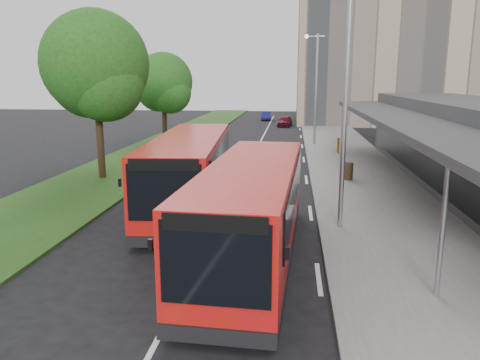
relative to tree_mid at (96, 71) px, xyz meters
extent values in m
plane|color=black|center=(7.01, -9.05, -5.35)|extent=(120.00, 120.00, 0.00)
cube|color=slate|center=(13.01, 10.95, -5.27)|extent=(5.00, 80.00, 0.15)
cube|color=#1F4416|center=(0.01, 10.95, -5.30)|extent=(5.00, 80.00, 0.10)
cube|color=silver|center=(7.01, 5.95, -5.34)|extent=(0.12, 70.00, 0.01)
cube|color=silver|center=(10.31, -11.05, -5.34)|extent=(0.12, 2.00, 0.01)
cube|color=silver|center=(10.31, -5.05, -5.34)|extent=(0.12, 2.00, 0.01)
cube|color=silver|center=(10.31, 0.95, -5.34)|extent=(0.12, 2.00, 0.01)
cube|color=silver|center=(10.31, 6.95, -5.34)|extent=(0.12, 2.00, 0.01)
cube|color=silver|center=(10.31, 12.95, -5.34)|extent=(0.12, 2.00, 0.01)
cube|color=silver|center=(10.31, 18.95, -5.34)|extent=(0.12, 2.00, 0.01)
cube|color=silver|center=(10.31, 24.95, -5.34)|extent=(0.12, 2.00, 0.01)
cube|color=silver|center=(10.31, 30.95, -5.34)|extent=(0.12, 2.00, 0.01)
cube|color=silver|center=(10.31, 36.95, -5.34)|extent=(0.12, 2.00, 0.01)
cube|color=tan|center=(21.01, 32.95, 3.65)|extent=(22.00, 12.00, 18.00)
cube|color=black|center=(15.49, -1.05, -3.75)|extent=(0.06, 24.00, 2.20)
cube|color=#333235|center=(14.21, -1.05, -2.05)|extent=(2.80, 26.00, 0.25)
cylinder|color=gray|center=(12.91, -12.05, -3.70)|extent=(0.12, 0.12, 3.30)
cylinder|color=gray|center=(12.91, 9.95, -3.70)|extent=(0.12, 0.12, 3.30)
cylinder|color=#332314|center=(0.01, -0.05, -3.32)|extent=(0.36, 0.36, 4.05)
sphere|color=#1B4A13|center=(0.01, -0.05, 0.36)|extent=(5.15, 5.15, 5.15)
sphere|color=#1B4A13|center=(0.61, -0.45, -0.56)|extent=(3.68, 3.68, 3.68)
sphere|color=#1B4A13|center=(-0.49, 0.45, -0.29)|extent=(4.05, 4.05, 4.05)
cylinder|color=#332314|center=(0.01, 11.95, -3.66)|extent=(0.36, 0.36, 3.38)
sphere|color=#1B4A13|center=(0.01, 11.95, -0.59)|extent=(4.30, 4.30, 4.30)
sphere|color=#1B4A13|center=(0.61, 11.55, -1.36)|extent=(3.07, 3.07, 3.07)
sphere|color=#1B4A13|center=(-0.49, 12.45, -1.13)|extent=(3.38, 3.38, 3.38)
cylinder|color=gray|center=(11.21, -7.05, -1.20)|extent=(0.16, 0.16, 8.00)
cylinder|color=gray|center=(11.21, 12.95, -1.20)|extent=(0.16, 0.16, 8.00)
cylinder|color=gray|center=(11.01, 12.95, 2.60)|extent=(1.40, 0.10, 0.10)
sphere|color=silver|center=(10.41, 12.95, 2.60)|extent=(0.28, 0.28, 0.28)
cube|color=red|center=(8.48, -9.87, -3.83)|extent=(2.75, 9.63, 2.41)
cube|color=black|center=(8.48, -9.87, -5.00)|extent=(2.77, 9.65, 0.27)
cube|color=black|center=(8.24, -14.65, -3.58)|extent=(2.04, 0.15, 1.59)
cube|color=black|center=(8.72, -5.09, -3.44)|extent=(2.00, 0.15, 1.18)
cube|color=black|center=(7.34, -9.54, -3.40)|extent=(0.46, 8.16, 1.09)
cube|color=black|center=(9.65, -9.66, -3.40)|extent=(0.46, 8.16, 1.09)
cube|color=black|center=(8.24, -14.66, -4.99)|extent=(2.27, 0.19, 0.32)
cube|color=black|center=(8.24, -14.66, -2.81)|extent=(1.91, 0.14, 0.32)
cube|color=black|center=(6.98, -14.38, -3.35)|extent=(0.08, 0.08, 0.23)
cube|color=black|center=(9.52, -14.51, -3.35)|extent=(0.08, 0.08, 0.23)
cylinder|color=black|center=(7.37, -12.90, -4.94)|extent=(0.31, 0.83, 0.82)
cylinder|color=black|center=(9.27, -13.00, -4.94)|extent=(0.31, 0.83, 0.82)
cylinder|color=black|center=(7.68, -6.74, -4.94)|extent=(0.31, 0.83, 0.82)
cylinder|color=black|center=(9.59, -6.84, -4.94)|extent=(0.31, 0.83, 0.82)
cube|color=red|center=(5.63, -4.86, -3.76)|extent=(3.10, 10.12, 2.52)
cube|color=black|center=(5.63, -4.86, -4.99)|extent=(3.12, 10.14, 0.28)
cube|color=black|center=(6.00, -9.85, -3.50)|extent=(2.13, 0.21, 1.66)
cube|color=black|center=(5.26, 0.13, -3.36)|extent=(2.09, 0.20, 1.23)
cube|color=black|center=(4.40, -4.67, -3.31)|extent=(0.68, 8.53, 1.14)
cube|color=black|center=(6.81, -4.49, -3.31)|extent=(0.68, 8.53, 1.14)
cube|color=black|center=(6.00, -9.86, -4.97)|extent=(2.37, 0.25, 0.33)
cube|color=black|center=(6.00, -9.86, -2.69)|extent=(1.99, 0.19, 0.33)
cube|color=black|center=(4.65, -9.74, -3.26)|extent=(0.09, 0.09, 0.24)
cube|color=black|center=(7.31, -9.55, -3.26)|extent=(0.09, 0.09, 0.24)
cylinder|color=black|center=(4.87, -8.15, -4.92)|extent=(0.35, 0.87, 0.85)
cylinder|color=black|center=(6.86, -8.01, -4.92)|extent=(0.35, 0.87, 0.85)
cylinder|color=black|center=(4.40, -1.72, -4.92)|extent=(0.35, 0.87, 0.85)
cylinder|color=black|center=(6.38, -1.57, -4.92)|extent=(0.35, 0.87, 0.85)
cylinder|color=#392917|center=(12.33, 0.56, -4.78)|extent=(0.52, 0.52, 0.85)
cylinder|color=#D9A10B|center=(12.59, 8.82, -4.69)|extent=(0.19, 0.19, 1.02)
imported|color=#530B18|center=(8.75, 27.66, -4.79)|extent=(1.70, 3.43, 1.12)
imported|color=navy|center=(6.31, 34.98, -4.81)|extent=(1.33, 3.31, 1.07)
camera|label=1|loc=(9.55, -22.37, -0.32)|focal=35.00mm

